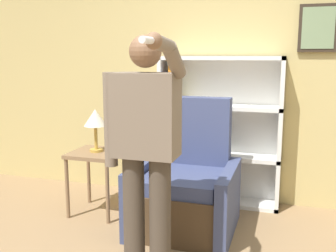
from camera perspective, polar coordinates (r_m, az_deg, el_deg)
The scene contains 6 objects.
wall_back at distance 4.21m, azimuth 7.54°, elevation 8.18°, with size 8.00×0.11×2.80m.
bookcase at distance 4.14m, azimuth 6.04°, elevation -0.99°, with size 1.26×0.28×1.54m.
armchair at distance 3.59m, azimuth 2.71°, elevation -9.10°, with size 0.88×0.86×1.16m.
person_standing at distance 2.63m, azimuth -3.31°, elevation -2.60°, with size 0.58×0.78×1.68m.
side_table at distance 3.92m, azimuth -10.31°, elevation -5.11°, with size 0.48×0.48×0.62m.
table_lamp at distance 3.83m, azimuth -10.50°, elevation 0.91°, with size 0.22×0.22×0.42m.
Camera 1 is at (0.71, -2.12, 1.54)m, focal length 42.00 mm.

